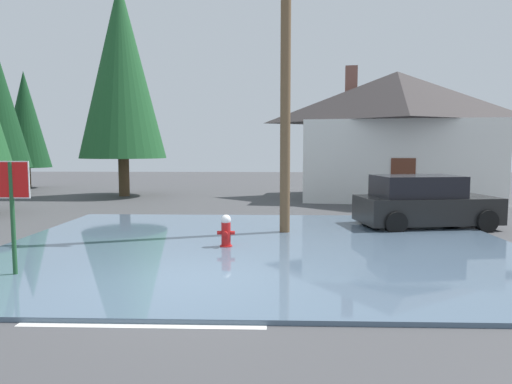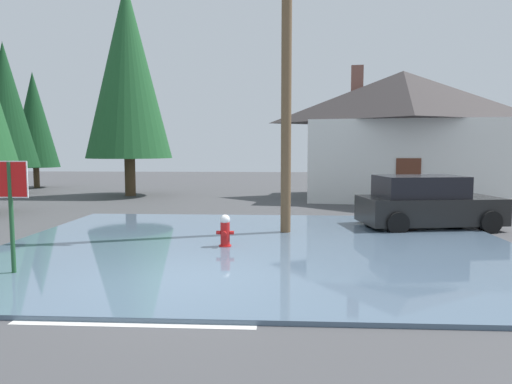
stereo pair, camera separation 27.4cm
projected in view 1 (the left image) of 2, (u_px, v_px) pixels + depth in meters
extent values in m
cube|color=#424244|center=(190.00, 286.00, 8.33)|extent=(80.00, 80.00, 0.10)
cube|color=#4C6075|center=(260.00, 246.00, 11.37)|extent=(12.44, 10.11, 0.08)
cube|color=silver|center=(142.00, 324.00, 6.40)|extent=(3.41, 0.30, 0.01)
cylinder|color=#1E4C28|center=(13.00, 221.00, 8.57)|extent=(0.08, 0.08, 2.15)
cube|color=white|center=(11.00, 180.00, 8.50)|extent=(0.68, 0.03, 0.68)
cube|color=red|center=(11.00, 180.00, 8.50)|extent=(0.64, 0.04, 0.64)
cylinder|color=red|center=(226.00, 247.00, 11.14)|extent=(0.30, 0.30, 0.10)
cylinder|color=red|center=(226.00, 234.00, 11.11)|extent=(0.22, 0.22, 0.55)
sphere|color=white|center=(226.00, 220.00, 11.08)|extent=(0.24, 0.24, 0.24)
cylinder|color=red|center=(219.00, 233.00, 11.11)|extent=(0.10, 0.09, 0.09)
cylinder|color=red|center=(233.00, 233.00, 11.10)|extent=(0.10, 0.09, 0.09)
cylinder|color=red|center=(225.00, 234.00, 10.95)|extent=(0.11, 0.10, 0.11)
cylinder|color=brown|center=(286.00, 57.00, 12.63)|extent=(0.28, 0.28, 9.75)
cube|color=silver|center=(395.00, 160.00, 22.47)|extent=(9.14, 6.89, 3.66)
pyramid|color=#332D2D|center=(397.00, 97.00, 22.20)|extent=(9.88, 7.44, 2.38)
cube|color=brown|center=(351.00, 88.00, 23.52)|extent=(0.68, 0.68, 2.14)
cube|color=#592D1E|center=(403.00, 182.00, 19.70)|extent=(1.00, 0.20, 2.00)
cube|color=black|center=(426.00, 209.00, 14.16)|extent=(4.28, 2.47, 0.78)
cube|color=black|center=(417.00, 186.00, 14.06)|extent=(2.65, 2.00, 0.64)
cylinder|color=black|center=(452.00, 212.00, 15.28)|extent=(0.67, 0.32, 0.64)
cylinder|color=black|center=(487.00, 221.00, 13.44)|extent=(0.67, 0.32, 0.64)
cylinder|color=black|center=(371.00, 214.00, 14.94)|extent=(0.67, 0.32, 0.64)
cylinder|color=black|center=(396.00, 223.00, 13.10)|extent=(0.67, 0.32, 0.64)
cylinder|color=#4C3823|center=(0.00, 181.00, 24.47)|extent=(0.40, 0.40, 1.43)
cylinder|color=#4C3823|center=(124.00, 177.00, 23.66)|extent=(0.53, 0.53, 1.92)
cone|color=#1E5128|center=(121.00, 70.00, 23.17)|extent=(4.27, 4.27, 8.76)
cylinder|color=#4C3823|center=(28.00, 178.00, 28.44)|extent=(0.35, 0.35, 1.27)
cone|color=#143D1E|center=(25.00, 119.00, 28.11)|extent=(2.81, 2.81, 5.77)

